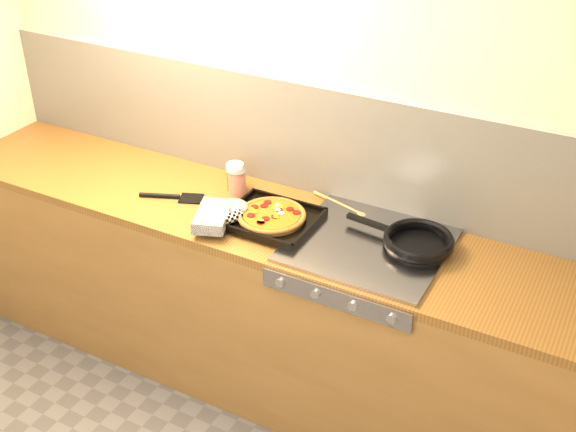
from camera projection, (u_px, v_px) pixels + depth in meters
The scene contains 9 objects.
room_shell at pixel (301, 138), 3.12m from camera, with size 3.20×3.20×3.20m.
counter_run at pixel (271, 303), 3.27m from camera, with size 3.20×0.62×0.90m.
stovetop at pixel (368, 245), 2.85m from camera, with size 0.60×0.56×0.02m, color #939297.
pizza_on_tray at pixel (256, 216), 2.97m from camera, with size 0.48×0.42×0.06m.
frying_pan at pixel (417, 242), 2.81m from camera, with size 0.47×0.31×0.05m.
tomato_can at pixel (237, 182), 3.18m from camera, with size 0.10×0.10×0.11m.
juice_glass at pixel (235, 177), 3.21m from camera, with size 0.09×0.09×0.13m.
wooden_spoon at pixel (345, 207), 3.09m from camera, with size 0.29×0.12×0.02m.
black_spatula at pixel (173, 197), 3.17m from camera, with size 0.28×0.15×0.02m.
Camera 1 is at (1.29, -1.14, 2.49)m, focal length 45.00 mm.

